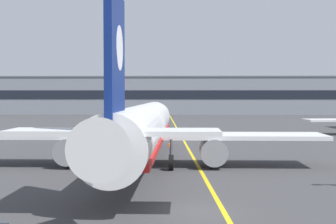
{
  "coord_description": "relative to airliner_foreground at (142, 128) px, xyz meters",
  "views": [
    {
      "loc": [
        -0.91,
        -24.38,
        6.26
      ],
      "look_at": [
        -2.1,
        20.53,
        4.6
      ],
      "focal_mm": 49.23,
      "sensor_mm": 36.0,
      "label": 1
    }
  ],
  "objects": [
    {
      "name": "taxiway_centreline",
      "position": [
        4.25,
        14.42,
        -3.37
      ],
      "size": [
        8.92,
        179.81,
        0.01
      ],
      "primitive_type": "cube",
      "rotation": [
        0.0,
        0.0,
        0.05
      ],
      "color": "yellow",
      "rests_on": "ground"
    },
    {
      "name": "ground_plane",
      "position": [
        4.25,
        -15.58,
        -3.37
      ],
      "size": [
        400.0,
        400.0,
        0.0
      ],
      "primitive_type": "plane",
      "color": "#3D3D3F"
    },
    {
      "name": "terminal_building",
      "position": [
        -2.1,
        111.68,
        2.81
      ],
      "size": [
        158.02,
        12.4,
        12.34
      ],
      "color": "gray",
      "rests_on": "ground"
    },
    {
      "name": "safety_cone_by_nose_gear",
      "position": [
        1.98,
        16.22,
        -3.11
      ],
      "size": [
        0.44,
        0.44,
        0.55
      ],
      "color": "orange",
      "rests_on": "ground"
    },
    {
      "name": "airliner_foreground",
      "position": [
        0.0,
        0.0,
        0.0
      ],
      "size": [
        32.03,
        41.42,
        11.65
      ],
      "color": "white",
      "rests_on": "ground"
    }
  ]
}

